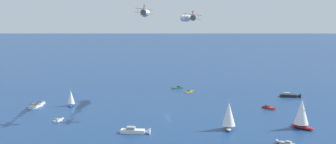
{
  "coord_description": "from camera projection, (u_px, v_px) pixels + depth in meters",
  "views": [
    {
      "loc": [
        139.56,
        78.22,
        40.09
      ],
      "look_at": [
        0.45,
        0.28,
        17.89
      ],
      "focal_mm": 41.81,
      "sensor_mm": 36.0,
      "label": 1
    }
  ],
  "objects": [
    {
      "name": "biplane_lead",
      "position": [
        192.0,
        17.0,
        158.5
      ],
      "size": [
        6.99,
        6.96,
        3.64
      ],
      "color": "orange"
    },
    {
      "name": "wingwalker_lead",
      "position": [
        193.0,
        12.0,
        158.21
      ],
      "size": [
        0.86,
        1.33,
        1.53
      ],
      "color": "red"
    },
    {
      "name": "motorboat_near_centre",
      "position": [
        291.0,
        96.0,
        198.69
      ],
      "size": [
        5.87,
        10.5,
        2.96
      ],
      "color": "black",
      "rests_on": "ground_plane"
    },
    {
      "name": "motorboat_outer_ring_b",
      "position": [
        137.0,
        131.0,
        136.52
      ],
      "size": [
        6.63,
        10.48,
        2.99
      ],
      "color": "white",
      "rests_on": "ground_plane"
    },
    {
      "name": "motorboat_trailing",
      "position": [
        38.0,
        105.0,
        177.22
      ],
      "size": [
        9.94,
        4.51,
        2.79
      ],
      "color": "white",
      "rests_on": "ground_plane"
    },
    {
      "name": "sailboat_outer_ring_a",
      "position": [
        71.0,
        98.0,
        178.58
      ],
      "size": [
        6.01,
        4.9,
        7.86
      ],
      "color": "#23478C",
      "rests_on": "ground_plane"
    },
    {
      "name": "smoke_trail_wingman",
      "position": [
        145.0,
        13.0,
        185.75
      ],
      "size": [
        32.16,
        20.81,
        4.23
      ],
      "color": "silver"
    },
    {
      "name": "motorboat_outer_ring_c",
      "position": [
        285.0,
        143.0,
        124.36
      ],
      "size": [
        3.02,
        6.46,
        1.82
      ],
      "color": "#9E9993",
      "rests_on": "ground_plane"
    },
    {
      "name": "sailboat_ahead",
      "position": [
        229.0,
        116.0,
        140.69
      ],
      "size": [
        8.97,
        6.16,
        11.2
      ],
      "color": "#9E9993",
      "rests_on": "ground_plane"
    },
    {
      "name": "motorboat_inshore",
      "position": [
        269.0,
        108.0,
        172.96
      ],
      "size": [
        4.78,
        6.51,
        1.9
      ],
      "color": "#B21E1E",
      "rests_on": "ground_plane"
    },
    {
      "name": "motorboat_far_stbd",
      "position": [
        59.0,
        120.0,
        152.75
      ],
      "size": [
        5.25,
        1.83,
        1.5
      ],
      "color": "white",
      "rests_on": "ground_plane"
    },
    {
      "name": "ground_plane",
      "position": [
        168.0,
        114.0,
        163.99
      ],
      "size": [
        2000.0,
        2000.0,
        0.0
      ],
      "primitive_type": "plane",
      "color": "navy"
    },
    {
      "name": "motorboat_far_port",
      "position": [
        177.0,
        88.0,
        222.5
      ],
      "size": [
        6.17,
        4.97,
        1.85
      ],
      "color": "#33704C",
      "rests_on": "ground_plane"
    },
    {
      "name": "wingwalker_wingman",
      "position": [
        144.0,
        6.0,
        155.12
      ],
      "size": [
        0.56,
        0.83,
        1.78
      ],
      "color": "#1E4CB2"
    },
    {
      "name": "smoke_trail_lead",
      "position": [
        186.0,
        18.0,
        188.56
      ],
      "size": [
        31.8,
        21.84,
        3.76
      ],
      "color": "silver"
    },
    {
      "name": "sailboat_offshore",
      "position": [
        302.0,
        114.0,
        141.91
      ],
      "size": [
        6.66,
        9.71,
        12.11
      ],
      "color": "#B21E1E",
      "rests_on": "ground_plane"
    },
    {
      "name": "motorboat_mid_cluster",
      "position": [
        190.0,
        92.0,
        211.2
      ],
      "size": [
        5.65,
        3.82,
        1.63
      ],
      "color": "gold",
      "rests_on": "ground_plane"
    },
    {
      "name": "biplane_wingman",
      "position": [
        144.0,
        12.0,
        155.43
      ],
      "size": [
        6.99,
        6.96,
        3.64
      ],
      "color": "orange"
    }
  ]
}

